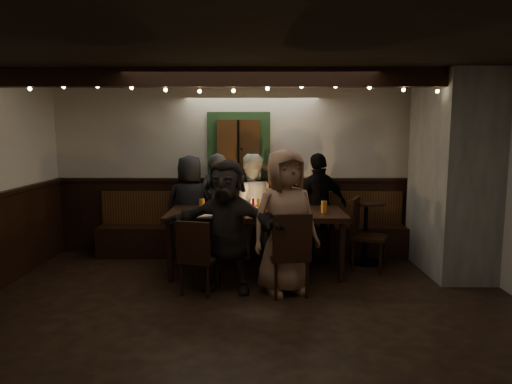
{
  "coord_description": "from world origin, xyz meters",
  "views": [
    {
      "loc": [
        0.08,
        -4.49,
        1.87
      ],
      "look_at": [
        0.06,
        1.6,
        1.05
      ],
      "focal_mm": 32.0,
      "sensor_mm": 36.0,
      "label": 1
    }
  ],
  "objects_px": {
    "chair_near_right": "(290,250)",
    "person_f": "(227,226)",
    "chair_end": "(363,230)",
    "person_c": "(250,206)",
    "chair_near_left": "(197,253)",
    "high_top": "(366,224)",
    "person_b": "(218,206)",
    "person_e": "(319,206)",
    "dining_table": "(256,217)",
    "person_g": "(285,222)",
    "person_a": "(190,207)",
    "person_d": "(281,206)"
  },
  "relations": [
    {
      "from": "chair_near_right",
      "to": "person_f",
      "type": "height_order",
      "value": "person_f"
    },
    {
      "from": "chair_end",
      "to": "person_c",
      "type": "height_order",
      "value": "person_c"
    },
    {
      "from": "chair_near_left",
      "to": "high_top",
      "type": "bearing_deg",
      "value": 30.5
    },
    {
      "from": "person_b",
      "to": "person_e",
      "type": "bearing_deg",
      "value": -160.41
    },
    {
      "from": "dining_table",
      "to": "person_e",
      "type": "relative_size",
      "value": 1.48
    },
    {
      "from": "person_b",
      "to": "person_c",
      "type": "xyz_separation_m",
      "value": [
        0.47,
        0.05,
        -0.01
      ]
    },
    {
      "from": "dining_table",
      "to": "person_g",
      "type": "xyz_separation_m",
      "value": [
        0.34,
        -0.75,
        0.08
      ]
    },
    {
      "from": "person_a",
      "to": "person_d",
      "type": "relative_size",
      "value": 1.0
    },
    {
      "from": "person_g",
      "to": "person_f",
      "type": "bearing_deg",
      "value": 154.78
    },
    {
      "from": "high_top",
      "to": "person_b",
      "type": "height_order",
      "value": "person_b"
    },
    {
      "from": "dining_table",
      "to": "chair_near_left",
      "type": "relative_size",
      "value": 2.63
    },
    {
      "from": "chair_near_left",
      "to": "chair_end",
      "type": "height_order",
      "value": "chair_end"
    },
    {
      "from": "chair_end",
      "to": "high_top",
      "type": "distance_m",
      "value": 0.33
    },
    {
      "from": "dining_table",
      "to": "person_d",
      "type": "xyz_separation_m",
      "value": [
        0.37,
        0.77,
        0.01
      ]
    },
    {
      "from": "person_a",
      "to": "person_e",
      "type": "relative_size",
      "value": 0.98
    },
    {
      "from": "high_top",
      "to": "person_c",
      "type": "xyz_separation_m",
      "value": [
        -1.64,
        0.27,
        0.21
      ]
    },
    {
      "from": "person_a",
      "to": "person_f",
      "type": "height_order",
      "value": "person_f"
    },
    {
      "from": "person_b",
      "to": "person_f",
      "type": "xyz_separation_m",
      "value": [
        0.22,
        -1.39,
        0.0
      ]
    },
    {
      "from": "dining_table",
      "to": "chair_near_right",
      "type": "relative_size",
      "value": 2.38
    },
    {
      "from": "person_e",
      "to": "person_g",
      "type": "bearing_deg",
      "value": 45.3
    },
    {
      "from": "person_d",
      "to": "person_e",
      "type": "distance_m",
      "value": 0.56
    },
    {
      "from": "person_e",
      "to": "person_f",
      "type": "relative_size",
      "value": 1.0
    },
    {
      "from": "person_c",
      "to": "person_f",
      "type": "bearing_deg",
      "value": 74.93
    },
    {
      "from": "chair_near_left",
      "to": "person_a",
      "type": "relative_size",
      "value": 0.58
    },
    {
      "from": "person_e",
      "to": "dining_table",
      "type": "bearing_deg",
      "value": 13.73
    },
    {
      "from": "dining_table",
      "to": "person_a",
      "type": "bearing_deg",
      "value": 142.49
    },
    {
      "from": "person_b",
      "to": "person_g",
      "type": "relative_size",
      "value": 0.93
    },
    {
      "from": "chair_end",
      "to": "person_a",
      "type": "distance_m",
      "value": 2.5
    },
    {
      "from": "chair_near_left",
      "to": "person_f",
      "type": "xyz_separation_m",
      "value": [
        0.34,
        0.15,
        0.28
      ]
    },
    {
      "from": "person_a",
      "to": "person_c",
      "type": "height_order",
      "value": "person_c"
    },
    {
      "from": "person_g",
      "to": "person_c",
      "type": "bearing_deg",
      "value": 83.36
    },
    {
      "from": "person_b",
      "to": "person_d",
      "type": "relative_size",
      "value": 1.02
    },
    {
      "from": "person_d",
      "to": "person_g",
      "type": "xyz_separation_m",
      "value": [
        -0.04,
        -1.52,
        0.08
      ]
    },
    {
      "from": "person_f",
      "to": "person_g",
      "type": "height_order",
      "value": "person_g"
    },
    {
      "from": "dining_table",
      "to": "high_top",
      "type": "xyz_separation_m",
      "value": [
        1.56,
        0.45,
        -0.19
      ]
    },
    {
      "from": "person_b",
      "to": "person_g",
      "type": "distance_m",
      "value": 1.68
    },
    {
      "from": "dining_table",
      "to": "person_g",
      "type": "relative_size",
      "value": 1.38
    },
    {
      "from": "high_top",
      "to": "person_f",
      "type": "bearing_deg",
      "value": -148.36
    },
    {
      "from": "chair_near_left",
      "to": "chair_near_right",
      "type": "distance_m",
      "value": 1.06
    },
    {
      "from": "person_c",
      "to": "person_d",
      "type": "xyz_separation_m",
      "value": [
        0.45,
        0.05,
        -0.01
      ]
    },
    {
      "from": "chair_near_left",
      "to": "person_a",
      "type": "xyz_separation_m",
      "value": [
        -0.3,
        1.61,
        0.27
      ]
    },
    {
      "from": "person_c",
      "to": "person_g",
      "type": "height_order",
      "value": "person_g"
    },
    {
      "from": "high_top",
      "to": "dining_table",
      "type": "bearing_deg",
      "value": -163.97
    },
    {
      "from": "person_d",
      "to": "person_e",
      "type": "relative_size",
      "value": 0.98
    },
    {
      "from": "person_a",
      "to": "person_c",
      "type": "xyz_separation_m",
      "value": [
        0.89,
        -0.02,
        0.01
      ]
    },
    {
      "from": "dining_table",
      "to": "chair_end",
      "type": "xyz_separation_m",
      "value": [
        1.44,
        0.14,
        -0.2
      ]
    },
    {
      "from": "person_f",
      "to": "person_g",
      "type": "distance_m",
      "value": 0.67
    },
    {
      "from": "high_top",
      "to": "person_c",
      "type": "height_order",
      "value": "person_c"
    },
    {
      "from": "person_a",
      "to": "person_e",
      "type": "height_order",
      "value": "person_e"
    },
    {
      "from": "person_b",
      "to": "person_c",
      "type": "bearing_deg",
      "value": -154.21
    }
  ]
}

